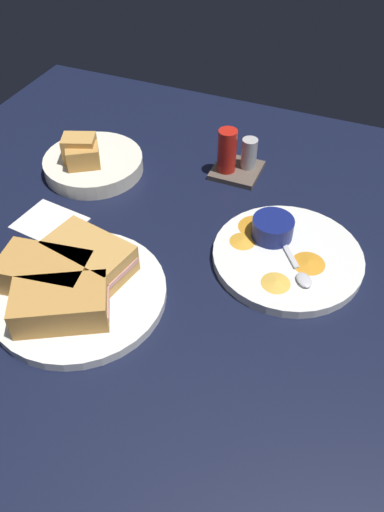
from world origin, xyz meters
The scene contains 14 objects.
ground_plane centered at (0.00, 0.00, -1.50)cm, with size 110.00×110.00×3.00cm, color black.
plate_sandwich_main centered at (-6.38, -12.54, 0.80)cm, with size 26.14×26.14×1.60cm, color white.
sandwich_half_near centered at (-6.96, -7.61, 4.00)cm, with size 14.37×10.00×4.80cm.
sandwich_half_far centered at (-11.31, -13.12, 4.00)cm, with size 14.17×9.49×4.80cm.
sandwich_half_extra centered at (-5.80, -17.48, 4.00)cm, with size 15.05×12.92×4.80cm.
ramekin_dark_sauce centered at (-6.62, -18.42, 3.60)cm, with size 6.01×6.01×3.71cm.
spoon_by_dark_ramekin centered at (-4.48, -13.83, 1.96)cm, with size 5.52×9.56×0.80cm.
plate_chips_companion centered at (20.42, 7.00, 0.80)cm, with size 24.08×24.08×1.60cm, color white.
ramekin_light_gravy centered at (16.81, 10.01, 3.44)cm, with size 6.82×6.82×3.40cm.
spoon_by_gravy_ramekin centered at (23.42, 2.94, 1.96)cm, with size 7.05×8.82×0.80cm.
plantain_chip_scatter centered at (17.67, 6.76, 1.90)cm, with size 17.09×18.23×0.60cm.
bread_basket_rear centered at (-21.20, 16.46, 2.17)cm, with size 19.15×19.15×8.01cm.
condiment_caddy centered at (4.60, 26.68, 3.41)cm, with size 9.00×9.00×9.50cm.
paper_napkin_folded centered at (-20.22, -0.27, 0.20)cm, with size 11.00×9.00×0.40cm, color white.
Camera 1 is at (28.25, -52.02, 57.94)cm, focal length 35.40 mm.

